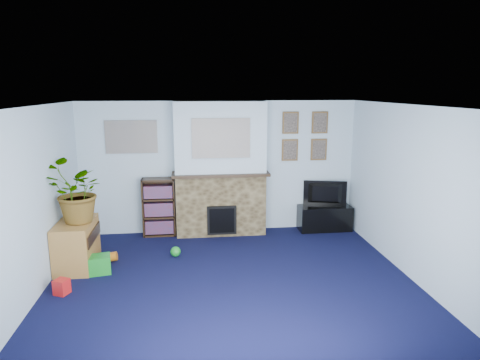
{
  "coord_description": "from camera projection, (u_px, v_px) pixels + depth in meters",
  "views": [
    {
      "loc": [
        -0.54,
        -5.43,
        2.62
      ],
      "look_at": [
        0.23,
        1.01,
        1.22
      ],
      "focal_mm": 32.0,
      "sensor_mm": 36.0,
      "label": 1
    }
  ],
  "objects": [
    {
      "name": "toy_tube",
      "position": [
        107.0,
        258.0,
        6.56
      ],
      "size": [
        0.32,
        0.14,
        0.18
      ],
      "primitive_type": "cylinder",
      "rotation": [
        0.0,
        1.43,
        0.0
      ],
      "color": "orange",
      "rests_on": "ground"
    },
    {
      "name": "floor",
      "position": [
        232.0,
        282.0,
        5.88
      ],
      "size": [
        5.0,
        4.5,
        0.01
      ],
      "primitive_type": "cube",
      "color": "black",
      "rests_on": "ground"
    },
    {
      "name": "portrait_tl",
      "position": [
        290.0,
        123.0,
        7.78
      ],
      "size": [
        0.3,
        0.03,
        0.4
      ],
      "primitive_type": "cube",
      "color": "brown",
      "rests_on": "wall_back"
    },
    {
      "name": "portrait_tr",
      "position": [
        320.0,
        122.0,
        7.84
      ],
      "size": [
        0.3,
        0.03,
        0.4
      ],
      "primitive_type": "cube",
      "color": "brown",
      "rests_on": "wall_back"
    },
    {
      "name": "bookshelf",
      "position": [
        159.0,
        208.0,
        7.69
      ],
      "size": [
        0.58,
        0.28,
        1.05
      ],
      "color": "black",
      "rests_on": "ground"
    },
    {
      "name": "portrait_bl",
      "position": [
        290.0,
        150.0,
        7.88
      ],
      "size": [
        0.3,
        0.03,
        0.4
      ],
      "primitive_type": "cube",
      "color": "brown",
      "rests_on": "wall_back"
    },
    {
      "name": "toy_ball",
      "position": [
        176.0,
        251.0,
        6.77
      ],
      "size": [
        0.16,
        0.16,
        0.16
      ],
      "primitive_type": "sphere",
      "color": "#198C26",
      "rests_on": "ground"
    },
    {
      "name": "sideboard",
      "position": [
        77.0,
        244.0,
        6.34
      ],
      "size": [
        0.5,
        0.9,
        0.7
      ],
      "primitive_type": "cube",
      "color": "#A37134",
      "rests_on": "ground"
    },
    {
      "name": "collage_left",
      "position": [
        131.0,
        137.0,
        7.5
      ],
      "size": [
        0.9,
        0.03,
        0.58
      ],
      "primitive_type": "cube",
      "color": "gray",
      "rests_on": "wall_back"
    },
    {
      "name": "wall_back",
      "position": [
        220.0,
        167.0,
        7.81
      ],
      "size": [
        5.0,
        0.04,
        2.4
      ],
      "primitive_type": "cube",
      "color": "silver",
      "rests_on": "ground"
    },
    {
      "name": "wall_left",
      "position": [
        33.0,
        204.0,
        5.34
      ],
      "size": [
        0.04,
        4.5,
        2.4
      ],
      "primitive_type": "cube",
      "color": "silver",
      "rests_on": "ground"
    },
    {
      "name": "wall_right",
      "position": [
        411.0,
        193.0,
        5.92
      ],
      "size": [
        0.04,
        4.5,
        2.4
      ],
      "primitive_type": "cube",
      "color": "silver",
      "rests_on": "ground"
    },
    {
      "name": "wall_front",
      "position": [
        260.0,
        268.0,
        3.45
      ],
      "size": [
        5.0,
        0.04,
        2.4
      ],
      "primitive_type": "cube",
      "color": "silver",
      "rests_on": "ground"
    },
    {
      "name": "mantel_candle",
      "position": [
        240.0,
        168.0,
        7.61
      ],
      "size": [
        0.05,
        0.05,
        0.17
      ],
      "primitive_type": "cylinder",
      "color": "#B2BFC6",
      "rests_on": "chimney_breast"
    },
    {
      "name": "portrait_br",
      "position": [
        319.0,
        149.0,
        7.95
      ],
      "size": [
        0.3,
        0.03,
        0.4
      ],
      "primitive_type": "cube",
      "color": "brown",
      "rests_on": "wall_back"
    },
    {
      "name": "collage_main",
      "position": [
        221.0,
        138.0,
        7.29
      ],
      "size": [
        1.0,
        0.03,
        0.68
      ],
      "primitive_type": "cube",
      "color": "gray",
      "rests_on": "chimney_breast"
    },
    {
      "name": "chimney_breast",
      "position": [
        220.0,
        170.0,
        7.62
      ],
      "size": [
        1.72,
        0.5,
        2.4
      ],
      "color": "brown",
      "rests_on": "ground"
    },
    {
      "name": "ceiling",
      "position": [
        232.0,
        106.0,
        5.38
      ],
      "size": [
        5.0,
        4.5,
        0.01
      ],
      "primitive_type": "cube",
      "color": "white",
      "rests_on": "wall_back"
    },
    {
      "name": "potted_plant",
      "position": [
        75.0,
        192.0,
        6.13
      ],
      "size": [
        1.09,
        1.09,
        0.92
      ],
      "primitive_type": "imported",
      "rotation": [
        0.0,
        0.0,
        3.92
      ],
      "color": "#26661E",
      "rests_on": "sideboard"
    },
    {
      "name": "tv_stand",
      "position": [
        324.0,
        218.0,
        8.03
      ],
      "size": [
        0.97,
        0.41,
        0.46
      ],
      "primitive_type": "cube",
      "color": "black",
      "rests_on": "ground"
    },
    {
      "name": "television",
      "position": [
        325.0,
        194.0,
        7.95
      ],
      "size": [
        0.8,
        0.29,
        0.46
      ],
      "primitive_type": "imported",
      "rotation": [
        0.0,
        0.0,
        2.9
      ],
      "color": "black",
      "rests_on": "tv_stand"
    },
    {
      "name": "green_crate",
      "position": [
        99.0,
        264.0,
        6.16
      ],
      "size": [
        0.37,
        0.32,
        0.26
      ],
      "primitive_type": "cube",
      "rotation": [
        0.0,
        0.0,
        0.19
      ],
      "color": "#198C26",
      "rests_on": "ground"
    },
    {
      "name": "mantel_can",
      "position": [
        256.0,
        168.0,
        7.64
      ],
      "size": [
        0.05,
        0.05,
        0.11
      ],
      "primitive_type": "cylinder",
      "color": "red",
      "rests_on": "chimney_breast"
    },
    {
      "name": "mantel_clock",
      "position": [
        218.0,
        169.0,
        7.56
      ],
      "size": [
        0.1,
        0.06,
        0.14
      ],
      "primitive_type": "cube",
      "color": "gold",
      "rests_on": "chimney_breast"
    },
    {
      "name": "toy_block",
      "position": [
        62.0,
        286.0,
        5.53
      ],
      "size": [
        0.22,
        0.22,
        0.2
      ],
      "primitive_type": "cube",
      "rotation": [
        0.0,
        0.0,
        -0.42
      ],
      "color": "red",
      "rests_on": "ground"
    },
    {
      "name": "mantel_teddy",
      "position": [
        185.0,
        170.0,
        7.5
      ],
      "size": [
        0.13,
        0.13,
        0.13
      ],
      "primitive_type": "sphere",
      "color": "gray",
      "rests_on": "chimney_breast"
    }
  ]
}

